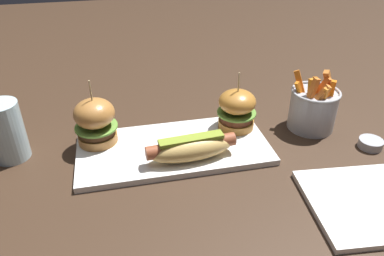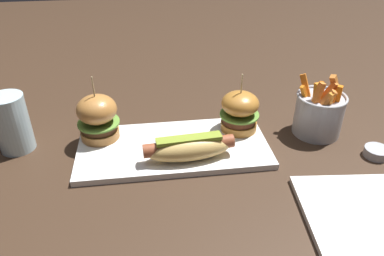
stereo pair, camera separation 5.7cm
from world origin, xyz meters
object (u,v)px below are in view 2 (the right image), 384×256
object	(u,v)px
slider_right	(240,111)
sauce_ramekin	(377,152)
hot_dog	(189,147)
fries_bucket	(319,113)
side_plate	(360,214)
water_glass	(12,123)
slider_left	(98,117)
platter_main	(173,147)

from	to	relation	value
slider_right	sauce_ramekin	bearing A→B (deg)	-24.84
hot_dog	fries_bucket	world-z (taller)	fries_bucket
sauce_ramekin	side_plate	world-z (taller)	sauce_ramekin
slider_right	water_glass	size ratio (longest dim) A/B	1.08
hot_dog	sauce_ramekin	world-z (taller)	hot_dog
slider_left	fries_bucket	size ratio (longest dim) A/B	0.99
hot_dog	side_plate	xyz separation A→B (m)	(0.28, -0.19, -0.04)
slider_left	water_glass	size ratio (longest dim) A/B	1.15
slider_right	side_plate	size ratio (longest dim) A/B	0.70
sauce_ramekin	fries_bucket	bearing A→B (deg)	129.77
hot_dog	side_plate	distance (m)	0.34
hot_dog	fries_bucket	xyz separation A→B (m)	(0.31, 0.08, 0.01)
water_glass	platter_main	bearing A→B (deg)	-8.97
slider_right	sauce_ramekin	distance (m)	0.31
sauce_ramekin	slider_right	bearing A→B (deg)	155.16
hot_dog	sauce_ramekin	size ratio (longest dim) A/B	3.61
hot_dog	water_glass	bearing A→B (deg)	163.78
water_glass	side_plate	bearing A→B (deg)	-24.73
platter_main	slider_right	distance (m)	0.17
slider_left	slider_right	distance (m)	0.32
platter_main	sauce_ramekin	world-z (taller)	sauce_ramekin
slider_left	fries_bucket	world-z (taller)	slider_left
slider_right	water_glass	bearing A→B (deg)	179.13
slider_left	fries_bucket	xyz separation A→B (m)	(0.50, -0.03, -0.01)
water_glass	slider_left	bearing A→B (deg)	-0.06
side_plate	water_glass	xyz separation A→B (m)	(-0.65, 0.30, 0.06)
hot_dog	side_plate	world-z (taller)	hot_dog
platter_main	water_glass	bearing A→B (deg)	171.03
slider_right	slider_left	bearing A→B (deg)	178.66
platter_main	side_plate	xyz separation A→B (m)	(0.31, -0.24, -0.00)
slider_left	sauce_ramekin	world-z (taller)	slider_left
hot_dog	fries_bucket	bearing A→B (deg)	14.54
slider_left	water_glass	xyz separation A→B (m)	(-0.18, 0.00, -0.00)
slider_right	hot_dog	bearing A→B (deg)	-142.35
slider_right	side_plate	distance (m)	0.33
side_plate	hot_dog	bearing A→B (deg)	145.52
slider_left	sauce_ramekin	xyz separation A→B (m)	(0.59, -0.13, -0.06)
platter_main	hot_dog	size ratio (longest dim) A/B	2.19
sauce_ramekin	water_glass	bearing A→B (deg)	170.13
side_plate	water_glass	bearing A→B (deg)	155.27
slider_left	slider_right	size ratio (longest dim) A/B	1.06
sauce_ramekin	side_plate	xyz separation A→B (m)	(-0.13, -0.16, -0.00)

